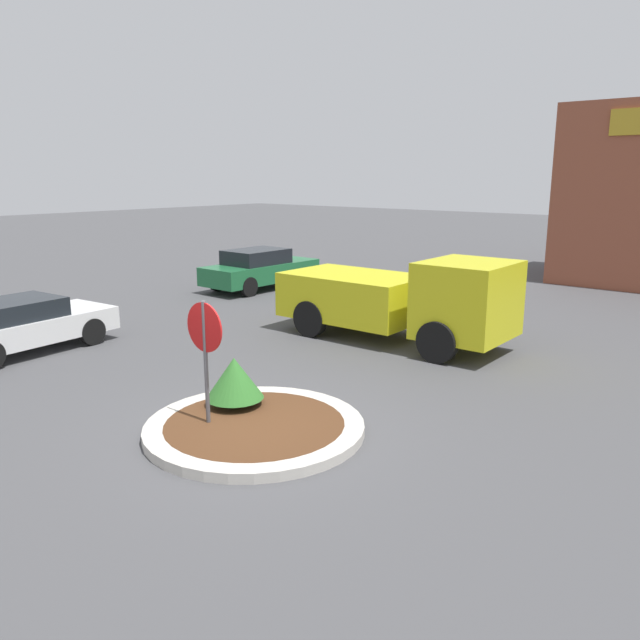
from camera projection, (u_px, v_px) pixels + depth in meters
name	position (u px, v px, depth m)	size (l,w,h in m)	color
ground_plane	(255.00, 432.00, 10.35)	(120.00, 120.00, 0.00)	#474749
traffic_island	(255.00, 427.00, 10.33)	(3.64, 3.64, 0.17)	#BCB7AD
stop_sign	(205.00, 342.00, 10.02)	(0.82, 0.07, 2.21)	#4C4C51
island_shrub	(234.00, 378.00, 10.99)	(1.02, 1.02, 0.87)	brown
utility_truck	(400.00, 299.00, 15.72)	(6.05, 2.42, 2.21)	gold
parked_sedan_green	(260.00, 269.00, 23.19)	(1.92, 4.61, 1.48)	#1E6638
parked_sedan_white	(21.00, 325.00, 14.87)	(2.14, 4.35, 1.30)	silver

